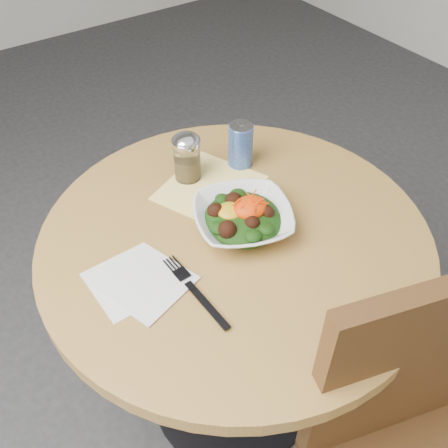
# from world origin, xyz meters

# --- Properties ---
(ground) EXTENTS (6.00, 6.00, 0.00)m
(ground) POSITION_xyz_m (0.00, 0.00, 0.00)
(ground) COLOR #2A2A2C
(ground) RESTS_ON ground
(table) EXTENTS (0.90, 0.90, 0.75)m
(table) POSITION_xyz_m (0.00, 0.00, 0.55)
(table) COLOR black
(table) RESTS_ON ground
(cloth_napkin) EXTENTS (0.30, 0.29, 0.00)m
(cloth_napkin) POSITION_xyz_m (0.04, 0.17, 0.75)
(cloth_napkin) COLOR yellow
(cloth_napkin) RESTS_ON table
(paper_napkins) EXTENTS (0.21, 0.21, 0.00)m
(paper_napkins) POSITION_xyz_m (-0.25, -0.00, 0.75)
(paper_napkins) COLOR silver
(paper_napkins) RESTS_ON table
(salad_bowl) EXTENTS (0.29, 0.29, 0.08)m
(salad_bowl) POSITION_xyz_m (0.02, 0.01, 0.78)
(salad_bowl) COLOR white
(salad_bowl) RESTS_ON table
(fork) EXTENTS (0.03, 0.22, 0.00)m
(fork) POSITION_xyz_m (-0.17, -0.09, 0.76)
(fork) COLOR black
(fork) RESTS_ON table
(spice_shaker) EXTENTS (0.07, 0.07, 0.13)m
(spice_shaker) POSITION_xyz_m (0.02, 0.23, 0.81)
(spice_shaker) COLOR silver
(spice_shaker) RESTS_ON table
(beverage_can) EXTENTS (0.06, 0.06, 0.12)m
(beverage_can) POSITION_xyz_m (0.16, 0.20, 0.81)
(beverage_can) COLOR navy
(beverage_can) RESTS_ON table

